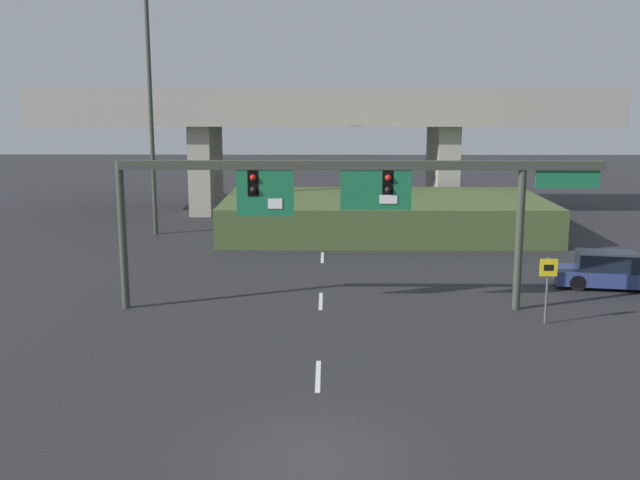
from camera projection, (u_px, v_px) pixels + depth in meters
name	position (u px, v px, depth m)	size (l,w,h in m)	color
ground_plane	(315.00, 452.00, 16.45)	(160.00, 160.00, 0.00)	#262628
lane_markings	(322.00, 277.00, 32.09)	(0.14, 40.52, 0.01)	silver
signal_gantry	(348.00, 188.00, 26.51)	(17.27, 0.44, 5.41)	#383D33
speed_limit_sign	(548.00, 281.00, 25.29)	(0.60, 0.11, 2.33)	#4C4C4C
highway_light_pole_near	(151.00, 109.00, 40.48)	(0.70, 0.36, 13.07)	#383D33
overpass_bridge	(324.00, 122.00, 48.96)	(36.90, 7.38, 8.12)	#A39E93
grass_embankment	(384.00, 215.00, 41.86)	(17.71, 9.51, 2.02)	#42562D
parked_sedan_near_right	(609.00, 271.00, 30.24)	(4.56, 2.49, 1.44)	navy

